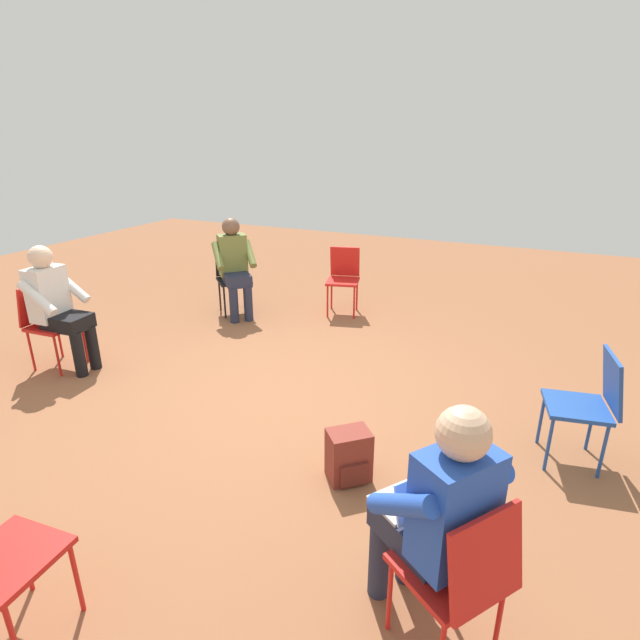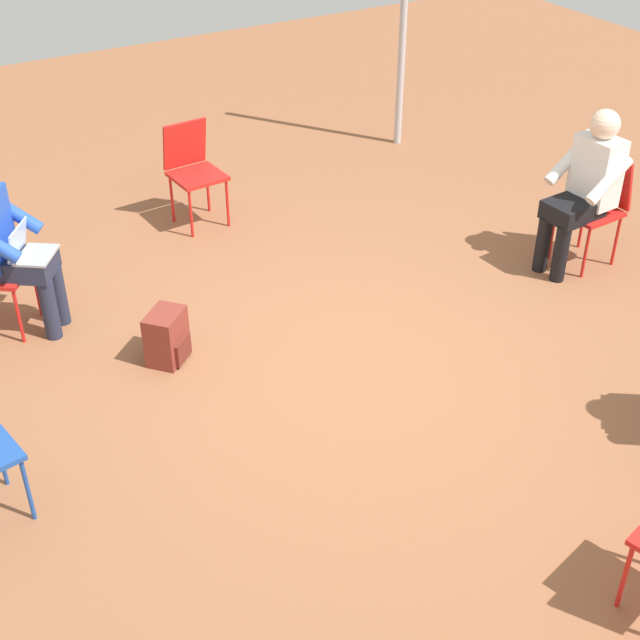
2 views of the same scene
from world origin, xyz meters
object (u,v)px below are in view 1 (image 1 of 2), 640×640
chair_east (344,275)px  person_with_laptop (437,509)px  chair_north (47,319)px  person_in_white (57,302)px  chair_south (589,400)px  person_in_olive (234,263)px  chair_southwest (461,571)px  chair_northeast (233,275)px  backpack_near_laptop_user (349,458)px

chair_east → person_with_laptop: bearing=102.5°
chair_north → person_in_white: 0.26m
chair_south → person_in_olive: person_in_olive is taller
person_with_laptop → person_in_white: same height
chair_north → chair_southwest: 4.45m
chair_north → chair_northeast: size_ratio=1.00×
chair_east → person_in_olive: (-0.69, 1.20, 0.20)m
chair_east → chair_northeast: same height
chair_northeast → backpack_near_laptop_user: bearing=90.2°
chair_south → chair_northeast: 4.41m
person_with_laptop → person_in_olive: bearing=79.9°
chair_south → chair_east: size_ratio=1.00×
chair_south → person_with_laptop: person_with_laptop is taller
chair_southwest → person_with_laptop: bearing=90.0°
chair_southwest → backpack_near_laptop_user: size_ratio=2.36×
chair_northeast → backpack_near_laptop_user: (-2.56, -2.64, -0.34)m
chair_south → chair_southwest: same height
chair_north → chair_northeast: bearing=157.5°
person_in_olive → chair_southwest: bearing=89.3°
chair_southwest → chair_north: bearing=107.4°
chair_north → chair_southwest: bearing=68.1°
backpack_near_laptop_user → chair_southwest: bearing=-137.6°
chair_south → chair_north: (-0.45, 4.79, 0.00)m
person_in_white → backpack_near_laptop_user: size_ratio=3.44×
chair_east → chair_southwest: (-4.10, -2.20, 0.00)m
backpack_near_laptop_user → chair_south: bearing=-59.1°
chair_southwest → backpack_near_laptop_user: chair_southwest is taller
chair_south → chair_northeast: size_ratio=1.00×
chair_north → person_in_olive: bearing=153.6°
person_in_olive → chair_east: bearing=164.3°
backpack_near_laptop_user → chair_north: bearing=83.1°
chair_northeast → person_in_white: bearing=29.9°
chair_north → person_with_laptop: size_ratio=0.69×
backpack_near_laptop_user → chair_northeast: bearing=45.8°
chair_north → person_in_olive: person_in_olive is taller
chair_northeast → person_with_laptop: size_ratio=0.69×
chair_northeast → person_with_laptop: 4.82m
chair_east → person_in_white: 3.31m
person_with_laptop → backpack_near_laptop_user: bearing=76.0°
chair_south → chair_north: same height
person_in_olive → chair_south: bearing=112.5°
chair_east → person_with_laptop: 4.50m
chair_south → backpack_near_laptop_user: size_ratio=2.36×
chair_southwest → person_in_olive: (3.41, 3.40, 0.20)m
chair_east → chair_southwest: size_ratio=1.00×
chair_northeast → chair_southwest: (-3.52, -3.52, 0.00)m
person_in_white → backpack_near_laptop_user: bearing=78.6°
person_with_laptop → backpack_near_laptop_user: (0.86, 0.74, -0.53)m
backpack_near_laptop_user → person_in_olive: bearing=45.8°
chair_northeast → person_in_white: size_ratio=0.69×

